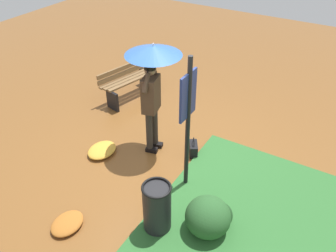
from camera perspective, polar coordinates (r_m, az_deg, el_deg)
ground_plane at (r=6.53m, az=-0.64°, el=-4.27°), size 18.00×18.00×0.00m
person_with_umbrella at (r=5.85m, az=-2.59°, el=8.78°), size 0.96×0.96×2.04m
info_sign_post at (r=5.01m, az=3.27°, el=2.45°), size 0.44×0.07×2.30m
handbag at (r=6.42m, az=4.18°, el=-3.74°), size 0.33×0.28×0.37m
park_bench at (r=8.10m, az=-6.61°, el=7.34°), size 1.42×0.69×0.75m
trash_bin at (r=4.98m, az=-1.82°, el=-13.32°), size 0.42×0.42×0.83m
shrub_cluster at (r=5.10m, az=6.92°, el=-14.55°), size 0.71×0.65×0.58m
leaf_pile_near_person at (r=6.59m, az=-10.80°, el=-3.90°), size 0.59×0.47×0.13m
leaf_pile_by_bench at (r=5.47m, az=-16.21°, el=-15.10°), size 0.52×0.42×0.11m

